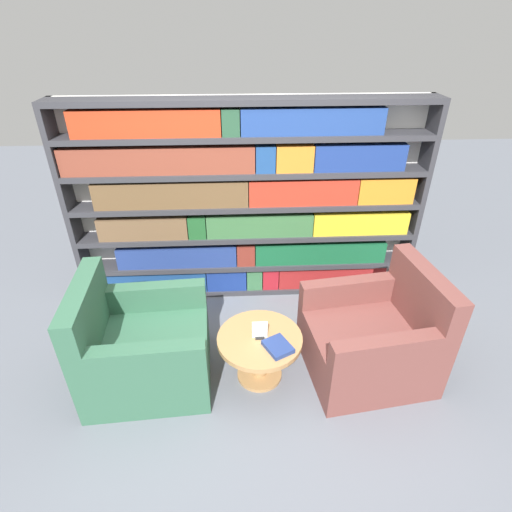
{
  "coord_description": "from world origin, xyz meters",
  "views": [
    {
      "loc": [
        -0.1,
        -2.19,
        2.54
      ],
      "look_at": [
        0.05,
        0.64,
        0.82
      ],
      "focal_mm": 28.0,
      "sensor_mm": 36.0,
      "label": 1
    }
  ],
  "objects": [
    {
      "name": "armchair_right",
      "position": [
        0.96,
        0.14,
        0.31
      ],
      "size": [
        1.03,
        0.95,
        0.92
      ],
      "rotation": [
        0.0,
        0.0,
        -1.44
      ],
      "color": "brown",
      "rests_on": "ground_plane"
    },
    {
      "name": "coffee_table",
      "position": [
        0.05,
        0.1,
        0.3
      ],
      "size": [
        0.66,
        0.66,
        0.42
      ],
      "color": "#AD7F4C",
      "rests_on": "ground_plane"
    },
    {
      "name": "table_sign",
      "position": [
        0.05,
        0.1,
        0.48
      ],
      "size": [
        0.12,
        0.06,
        0.15
      ],
      "color": "black",
      "rests_on": "coffee_table"
    },
    {
      "name": "ground_plane",
      "position": [
        0.0,
        0.0,
        0.0
      ],
      "size": [
        14.0,
        14.0,
        0.0
      ],
      "primitive_type": "plane",
      "color": "slate"
    },
    {
      "name": "armchair_left",
      "position": [
        -0.87,
        0.14,
        0.31
      ],
      "size": [
        0.98,
        0.89,
        0.92
      ],
      "rotation": [
        0.0,
        0.0,
        1.63
      ],
      "color": "#336047",
      "rests_on": "ground_plane"
    },
    {
      "name": "bookshelf",
      "position": [
        -0.0,
        1.34,
        0.96
      ],
      "size": [
        3.35,
        0.3,
        1.95
      ],
      "color": "silver",
      "rests_on": "ground_plane"
    },
    {
      "name": "stray_book",
      "position": [
        0.18,
        -0.03,
        0.43
      ],
      "size": [
        0.25,
        0.26,
        0.04
      ],
      "color": "navy",
      "rests_on": "coffee_table"
    }
  ]
}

